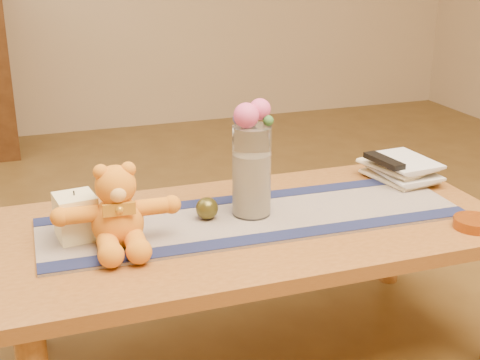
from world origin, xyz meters
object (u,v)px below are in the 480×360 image
object	(u,v)px
book_bottom	(380,182)
tv_remote	(384,161)
bronze_ball	(207,208)
amber_dish	(474,223)
teddy_bear	(117,206)
glass_vase	(252,171)
pillar_candle	(76,217)

from	to	relation	value
book_bottom	tv_remote	world-z (taller)	tv_remote
bronze_ball	book_bottom	distance (m)	0.63
bronze_ball	book_bottom	bearing A→B (deg)	9.11
book_bottom	amber_dish	distance (m)	0.39
teddy_bear	bronze_ball	size ratio (longest dim) A/B	4.82
glass_vase	bronze_ball	xyz separation A→B (m)	(-0.13, 0.01, -0.10)
book_bottom	amber_dish	size ratio (longest dim) A/B	1.96
teddy_bear	pillar_candle	xyz separation A→B (m)	(-0.10, 0.07, -0.04)
bronze_ball	tv_remote	bearing A→B (deg)	8.19
glass_vase	pillar_candle	bearing A→B (deg)	179.81
pillar_candle	amber_dish	world-z (taller)	pillar_candle
pillar_candle	book_bottom	distance (m)	0.98
pillar_candle	book_bottom	xyz separation A→B (m)	(0.98, 0.10, -0.06)
pillar_candle	bronze_ball	bearing A→B (deg)	0.87
bronze_ball	pillar_candle	bearing A→B (deg)	-179.13
pillar_candle	amber_dish	bearing A→B (deg)	-15.16
amber_dish	glass_vase	bearing A→B (deg)	153.06
book_bottom	tv_remote	size ratio (longest dim) A/B	1.39
glass_vase	bronze_ball	size ratio (longest dim) A/B	4.09
amber_dish	book_bottom	bearing A→B (deg)	99.73
glass_vase	book_bottom	size ratio (longest dim) A/B	1.17
book_bottom	tv_remote	xyz separation A→B (m)	(0.00, -0.01, 0.07)
pillar_candle	tv_remote	world-z (taller)	pillar_candle
bronze_ball	book_bottom	size ratio (longest dim) A/B	0.28
tv_remote	bronze_ball	bearing A→B (deg)	-179.16
glass_vase	book_bottom	distance (m)	0.51
teddy_bear	book_bottom	size ratio (longest dim) A/B	1.37
tv_remote	teddy_bear	bearing A→B (deg)	-176.69
amber_dish	tv_remote	bearing A→B (deg)	99.79
teddy_bear	amber_dish	distance (m)	0.97
glass_vase	amber_dish	world-z (taller)	glass_vase
bronze_ball	book_bottom	xyz separation A→B (m)	(0.62, 0.10, -0.03)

